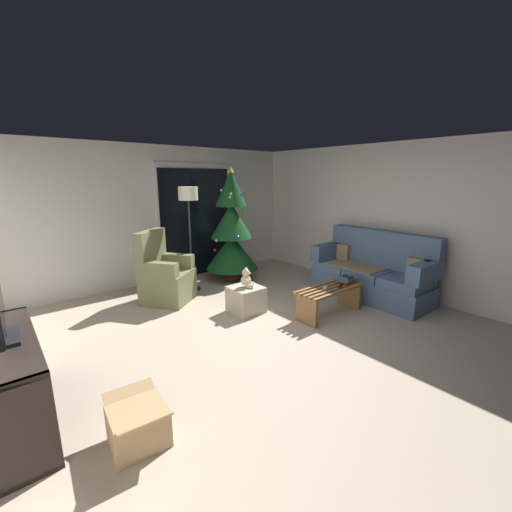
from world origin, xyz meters
name	(u,v)px	position (x,y,z in m)	size (l,w,h in m)	color
ground_plane	(267,338)	(0.00, 0.00, 0.00)	(7.00, 7.00, 0.00)	#B2A38E
wall_back	(158,215)	(0.00, 3.06, 1.25)	(5.72, 0.12, 2.50)	silver
wall_right	(395,219)	(2.86, 0.00, 1.25)	(0.12, 6.00, 2.50)	silver
patio_door_frame	(196,221)	(0.74, 2.99, 1.10)	(1.60, 0.02, 2.20)	silver
patio_door_glass	(197,223)	(0.74, 2.97, 1.05)	(1.50, 0.02, 2.10)	black
couch	(372,273)	(2.32, 0.02, 0.40)	(0.81, 1.95, 1.08)	slate
coffee_table	(330,296)	(1.16, -0.04, 0.28)	(1.10, 0.40, 0.42)	olive
remote_silver	(325,288)	(1.05, -0.03, 0.43)	(0.04, 0.16, 0.02)	#ADADB2
remote_black	(341,286)	(1.30, -0.11, 0.43)	(0.04, 0.16, 0.02)	black
book_stack	(347,279)	(1.52, -0.05, 0.47)	(0.27, 0.22, 0.10)	#A32D28
cell_phone	(347,276)	(1.50, -0.06, 0.52)	(0.07, 0.14, 0.01)	black
christmas_tree	(232,231)	(1.08, 2.25, 0.94)	(0.99, 0.99, 2.14)	#4C1E19
armchair	(165,277)	(-0.42, 1.98, 0.40)	(0.96, 0.96, 1.13)	olive
floor_lamp	(189,204)	(0.16, 2.18, 1.51)	(0.32, 0.32, 1.78)	#2D2D30
media_shelf	(8,390)	(-2.53, 0.11, 0.35)	(0.40, 1.40, 0.74)	black
ottoman	(246,299)	(0.30, 0.81, 0.19)	(0.44, 0.44, 0.38)	#B2A893
teddy_bear_cream	(247,279)	(0.31, 0.80, 0.50)	(0.21, 0.21, 0.29)	beige
cardboard_box_open_near_shelf	(138,426)	(-1.83, -0.65, 0.15)	(0.42, 0.54, 0.35)	tan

